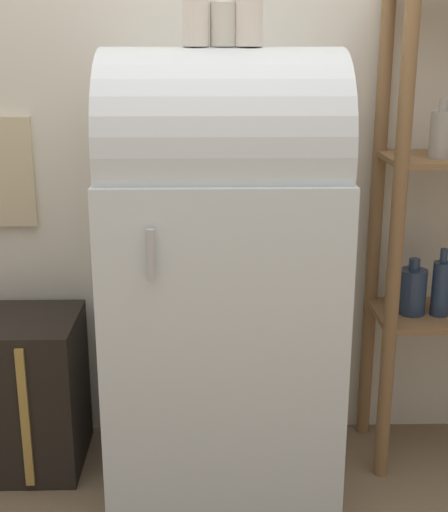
{
  "coord_description": "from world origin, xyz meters",
  "views": [
    {
      "loc": [
        -0.05,
        -2.08,
        1.52
      ],
      "look_at": [
        0.01,
        0.23,
        0.83
      ],
      "focal_mm": 50.0,
      "sensor_mm": 36.0,
      "label": 1
    }
  ],
  "objects_px": {
    "vase_left": "(196,6)",
    "refrigerator": "(222,271)",
    "vase_center": "(224,15)",
    "vase_right": "(249,0)"
  },
  "relations": [
    {
      "from": "vase_left",
      "to": "vase_right",
      "type": "bearing_deg",
      "value": -2.86
    },
    {
      "from": "vase_left",
      "to": "refrigerator",
      "type": "bearing_deg",
      "value": 5.02
    },
    {
      "from": "vase_center",
      "to": "vase_left",
      "type": "bearing_deg",
      "value": -171.89
    },
    {
      "from": "refrigerator",
      "to": "vase_left",
      "type": "relative_size",
      "value": 5.94
    },
    {
      "from": "refrigerator",
      "to": "vase_center",
      "type": "height_order",
      "value": "vase_center"
    },
    {
      "from": "vase_left",
      "to": "vase_center",
      "type": "bearing_deg",
      "value": 8.11
    },
    {
      "from": "vase_left",
      "to": "vase_center",
      "type": "height_order",
      "value": "vase_left"
    },
    {
      "from": "refrigerator",
      "to": "vase_left",
      "type": "bearing_deg",
      "value": -174.98
    },
    {
      "from": "refrigerator",
      "to": "vase_right",
      "type": "relative_size",
      "value": 5.14
    },
    {
      "from": "vase_center",
      "to": "vase_right",
      "type": "xyz_separation_m",
      "value": [
        0.08,
        -0.02,
        0.04
      ]
    }
  ]
}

